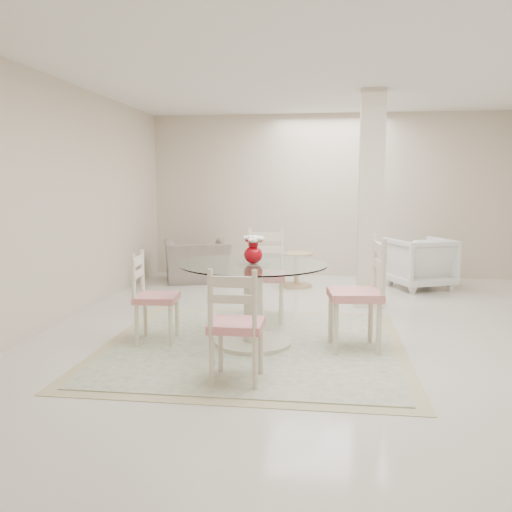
# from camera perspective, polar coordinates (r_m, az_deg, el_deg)

# --- Properties ---
(ground) EXTENTS (7.00, 7.00, 0.00)m
(ground) POSITION_cam_1_polar(r_m,az_deg,el_deg) (5.88, 7.69, -7.75)
(ground) COLOR silver
(ground) RESTS_ON ground
(room_shell) EXTENTS (6.02, 7.02, 2.71)m
(room_shell) POSITION_cam_1_polar(r_m,az_deg,el_deg) (5.68, 8.03, 10.60)
(room_shell) COLOR beige
(room_shell) RESTS_ON ground
(column) EXTENTS (0.30, 0.30, 2.70)m
(column) POSITION_cam_1_polar(r_m,az_deg,el_deg) (7.00, 11.99, 5.81)
(column) COLOR beige
(column) RESTS_ON ground
(area_rug) EXTENTS (2.88, 2.88, 0.02)m
(area_rug) POSITION_cam_1_polar(r_m,az_deg,el_deg) (5.29, -0.29, -9.38)
(area_rug) COLOR tan
(area_rug) RESTS_ON ground
(dining_table) EXTENTS (1.40, 1.40, 0.80)m
(dining_table) POSITION_cam_1_polar(r_m,az_deg,el_deg) (5.18, -0.29, -5.12)
(dining_table) COLOR beige
(dining_table) RESTS_ON ground
(red_vase) EXTENTS (0.20, 0.19, 0.27)m
(red_vase) POSITION_cam_1_polar(r_m,az_deg,el_deg) (5.09, -0.26, 0.74)
(red_vase) COLOR #A5050F
(red_vase) RESTS_ON dining_table
(dining_chair_east) EXTENTS (0.52, 0.52, 1.18)m
(dining_chair_east) POSITION_cam_1_polar(r_m,az_deg,el_deg) (5.11, 11.21, -3.01)
(dining_chair_east) COLOR beige
(dining_chair_east) RESTS_ON ground
(dining_chair_north) EXTENTS (0.50, 0.50, 1.16)m
(dining_chair_north) POSITION_cam_1_polar(r_m,az_deg,el_deg) (6.14, 0.94, -1.22)
(dining_chair_north) COLOR #F0E3C5
(dining_chair_north) RESTS_ON ground
(dining_chair_west) EXTENTS (0.43, 0.43, 0.99)m
(dining_chair_west) POSITION_cam_1_polar(r_m,az_deg,el_deg) (5.38, -11.08, -3.57)
(dining_chair_west) COLOR beige
(dining_chair_west) RESTS_ON ground
(dining_chair_south) EXTENTS (0.41, 0.41, 1.02)m
(dining_chair_south) POSITION_cam_1_polar(r_m,az_deg,el_deg) (4.18, -2.20, -6.47)
(dining_chair_south) COLOR beige
(dining_chair_south) RESTS_ON ground
(recliner_taupe) EXTENTS (1.23, 1.15, 0.65)m
(recliner_taupe) POSITION_cam_1_polar(r_m,az_deg,el_deg) (8.68, -6.22, -0.54)
(recliner_taupe) COLOR gray
(recliner_taupe) RESTS_ON ground
(armchair_white) EXTENTS (1.08, 1.09, 0.76)m
(armchair_white) POSITION_cam_1_polar(r_m,az_deg,el_deg) (8.42, 16.85, -0.69)
(armchair_white) COLOR white
(armchair_white) RESTS_ON ground
(side_table) EXTENTS (0.50, 0.50, 0.52)m
(side_table) POSITION_cam_1_polar(r_m,az_deg,el_deg) (8.22, 4.27, -1.59)
(side_table) COLOR #D2AF81
(side_table) RESTS_ON ground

